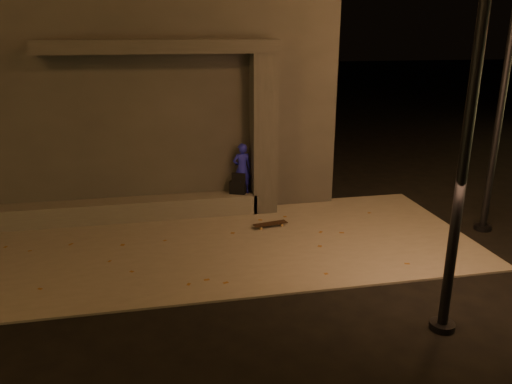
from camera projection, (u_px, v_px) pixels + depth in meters
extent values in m
plane|color=black|center=(210.00, 297.00, 8.05)|extent=(120.00, 120.00, 0.00)
cube|color=slate|center=(198.00, 246.00, 9.91)|extent=(11.00, 4.40, 0.04)
cube|color=#383633|center=(141.00, 90.00, 13.11)|extent=(9.00, 5.00, 5.20)
cube|color=#585550|center=(124.00, 210.00, 11.18)|extent=(6.00, 0.55, 0.45)
cube|color=#383633|center=(263.00, 135.00, 11.30)|extent=(0.55, 0.55, 3.60)
cube|color=#383633|center=(160.00, 47.00, 10.33)|extent=(5.00, 0.70, 0.28)
imported|color=#1B1DB4|center=(242.00, 169.00, 11.44)|extent=(0.44, 0.30, 1.18)
cube|color=black|center=(238.00, 187.00, 11.56)|extent=(0.43, 0.36, 0.30)
cube|color=black|center=(238.00, 176.00, 11.48)|extent=(0.31, 0.17, 0.21)
cube|color=black|center=(270.00, 224.00, 10.79)|extent=(0.77, 0.33, 0.02)
cylinder|color=tan|center=(279.00, 223.00, 10.96)|extent=(0.06, 0.04, 0.05)
cylinder|color=tan|center=(282.00, 225.00, 10.83)|extent=(0.06, 0.04, 0.05)
cylinder|color=tan|center=(258.00, 226.00, 10.78)|extent=(0.06, 0.04, 0.05)
cylinder|color=tan|center=(261.00, 229.00, 10.65)|extent=(0.06, 0.04, 0.05)
cube|color=#99999E|center=(281.00, 223.00, 10.89)|extent=(0.08, 0.16, 0.02)
cube|color=#99999E|center=(260.00, 226.00, 10.71)|extent=(0.08, 0.16, 0.02)
cylinder|color=black|center=(474.00, 86.00, 6.13)|extent=(0.14, 0.14, 6.90)
cylinder|color=black|center=(442.00, 326.00, 7.18)|extent=(0.36, 0.36, 0.10)
cylinder|color=black|center=(506.00, 73.00, 9.76)|extent=(0.14, 0.14, 6.60)
cylinder|color=black|center=(483.00, 227.00, 10.76)|extent=(0.36, 0.36, 0.10)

